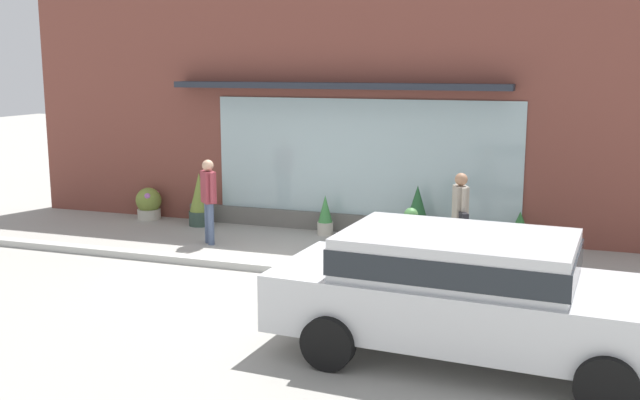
% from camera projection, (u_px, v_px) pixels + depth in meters
% --- Properties ---
extents(ground_plane, '(60.00, 60.00, 0.00)m').
position_uv_depth(ground_plane, '(280.00, 269.00, 12.11)').
color(ground_plane, '#9E9B93').
extents(curb_strip, '(14.00, 0.24, 0.12)m').
position_uv_depth(curb_strip, '(275.00, 268.00, 11.91)').
color(curb_strip, '#B2B2AD').
rests_on(curb_strip, ground_plane).
extents(storefront, '(14.00, 0.81, 4.93)m').
position_uv_depth(storefront, '(340.00, 110.00, 14.62)').
color(storefront, brown).
rests_on(storefront, ground_plane).
extents(fire_hydrant, '(0.40, 0.37, 0.93)m').
position_uv_depth(fire_hydrant, '(411.00, 235.00, 12.49)').
color(fire_hydrant, '#4C8C47').
rests_on(fire_hydrant, ground_plane).
extents(pedestrian_with_handbag, '(0.35, 0.64, 1.56)m').
position_uv_depth(pedestrian_with_handbag, '(460.00, 213.00, 12.10)').
color(pedestrian_with_handbag, '#8E333D').
rests_on(pedestrian_with_handbag, ground_plane).
extents(pedestrian_passerby, '(0.39, 0.38, 1.58)m').
position_uv_depth(pedestrian_passerby, '(209.00, 195.00, 13.62)').
color(pedestrian_passerby, '#475675').
rests_on(pedestrian_passerby, ground_plane).
extents(parked_car_silver, '(4.70, 2.22, 1.45)m').
position_uv_depth(parked_car_silver, '(469.00, 288.00, 8.28)').
color(parked_car_silver, silver).
rests_on(parked_car_silver, ground_plane).
extents(potted_plant_near_hydrant, '(0.55, 0.55, 0.69)m').
position_uv_depth(potted_plant_near_hydrant, '(149.00, 203.00, 15.92)').
color(potted_plant_near_hydrant, '#B7B2A3').
rests_on(potted_plant_near_hydrant, ground_plane).
extents(potted_plant_low_front, '(0.46, 0.46, 1.10)m').
position_uv_depth(potted_plant_low_front, '(200.00, 200.00, 15.26)').
color(potted_plant_low_front, '#33473D').
rests_on(potted_plant_low_front, ground_plane).
extents(potted_plant_window_center, '(0.46, 0.46, 0.71)m').
position_uv_depth(potted_plant_window_center, '(520.00, 232.00, 13.26)').
color(potted_plant_window_center, '#33473D').
rests_on(potted_plant_window_center, ground_plane).
extents(potted_plant_corner_tall, '(0.46, 0.46, 1.08)m').
position_uv_depth(potted_plant_corner_tall, '(417.00, 215.00, 13.85)').
color(potted_plant_corner_tall, '#9E6042').
rests_on(potted_plant_corner_tall, ground_plane).
extents(potted_plant_doorstep, '(0.31, 0.31, 0.79)m').
position_uv_depth(potted_plant_doorstep, '(325.00, 216.00, 14.46)').
color(potted_plant_doorstep, '#B7B2A3').
rests_on(potted_plant_doorstep, ground_plane).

